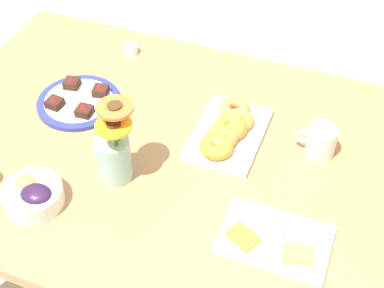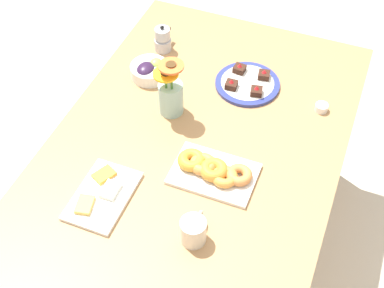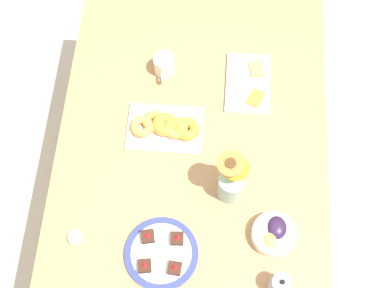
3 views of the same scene
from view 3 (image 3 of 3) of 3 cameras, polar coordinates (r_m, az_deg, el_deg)
ground_plane at (r=2.67m, az=-0.00°, el=-6.72°), size 6.00×6.00×0.00m
dining_table at (r=2.05m, az=-0.00°, el=-1.40°), size 1.60×1.00×0.74m
coffee_mug at (r=2.09m, az=-3.00°, el=8.43°), size 0.11×0.08×0.09m
grape_bowl at (r=1.86m, az=8.74°, el=-9.45°), size 0.15×0.15×0.07m
cheese_platter at (r=2.09m, az=6.05°, el=6.45°), size 0.26×0.17×0.03m
croissant_platter at (r=1.98m, az=-2.81°, el=1.84°), size 0.19×0.28×0.05m
jam_cup_honey at (r=1.89m, az=-12.33°, el=-9.74°), size 0.05×0.05×0.03m
dessert_plate at (r=1.84m, az=-3.29°, el=-11.56°), size 0.25×0.25×0.05m
flower_vase at (r=1.84m, az=4.18°, el=-4.24°), size 0.11×0.11×0.24m
moka_pot at (r=1.81m, az=9.33°, el=-14.65°), size 0.11×0.07×0.12m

